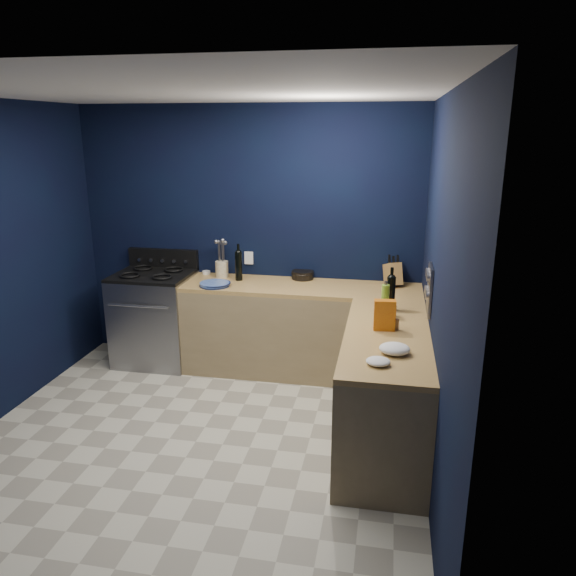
% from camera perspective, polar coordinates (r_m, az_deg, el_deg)
% --- Properties ---
extents(floor, '(3.50, 3.50, 0.02)m').
position_cam_1_polar(floor, '(4.51, -9.62, -15.67)').
color(floor, '#BCB8A5').
rests_on(floor, ground).
extents(ceiling, '(3.50, 3.50, 0.02)m').
position_cam_1_polar(ceiling, '(3.84, -11.58, 19.72)').
color(ceiling, silver).
rests_on(ceiling, ground).
extents(wall_back, '(3.50, 0.02, 2.60)m').
position_cam_1_polar(wall_back, '(5.61, -4.10, 5.40)').
color(wall_back, black).
rests_on(wall_back, ground).
extents(wall_right, '(0.02, 3.50, 2.60)m').
position_cam_1_polar(wall_right, '(3.74, 15.59, -0.82)').
color(wall_right, black).
rests_on(wall_right, ground).
extents(wall_front, '(3.50, 0.02, 2.60)m').
position_cam_1_polar(wall_front, '(2.53, -25.04, -10.26)').
color(wall_front, black).
rests_on(wall_front, ground).
extents(cab_back, '(2.30, 0.63, 0.86)m').
position_cam_1_polar(cab_back, '(5.42, 1.38, -4.54)').
color(cab_back, '#927C56').
rests_on(cab_back, floor).
extents(top_back, '(2.30, 0.63, 0.04)m').
position_cam_1_polar(top_back, '(5.28, 1.41, 0.03)').
color(top_back, olive).
rests_on(top_back, cab_back).
extents(cab_right, '(0.63, 1.67, 0.86)m').
position_cam_1_polar(cab_right, '(4.31, 10.03, -10.59)').
color(cab_right, '#927C56').
rests_on(cab_right, floor).
extents(top_right, '(0.63, 1.67, 0.04)m').
position_cam_1_polar(top_right, '(4.13, 10.34, -5.01)').
color(top_right, olive).
rests_on(top_right, cab_right).
extents(gas_range, '(0.76, 0.66, 0.92)m').
position_cam_1_polar(gas_range, '(5.83, -13.69, -3.19)').
color(gas_range, gray).
rests_on(gas_range, floor).
extents(oven_door, '(0.59, 0.02, 0.42)m').
position_cam_1_polar(oven_door, '(5.56, -14.99, -4.34)').
color(oven_door, black).
rests_on(oven_door, gas_range).
extents(cooktop, '(0.76, 0.66, 0.03)m').
position_cam_1_polar(cooktop, '(5.69, -14.01, 1.33)').
color(cooktop, black).
rests_on(cooktop, gas_range).
extents(backguard, '(0.76, 0.06, 0.20)m').
position_cam_1_polar(backguard, '(5.93, -12.89, 3.05)').
color(backguard, black).
rests_on(backguard, gas_range).
extents(spice_panel, '(0.02, 0.28, 0.38)m').
position_cam_1_polar(spice_panel, '(4.29, 14.59, -0.19)').
color(spice_panel, gray).
rests_on(spice_panel, wall_right).
extents(wall_outlet, '(0.09, 0.02, 0.13)m').
position_cam_1_polar(wall_outlet, '(5.63, -4.12, 3.16)').
color(wall_outlet, white).
rests_on(wall_outlet, wall_back).
extents(plate_stack, '(0.34, 0.34, 0.04)m').
position_cam_1_polar(plate_stack, '(5.30, -7.69, 0.39)').
color(plate_stack, '#344C9D').
rests_on(plate_stack, top_back).
extents(ramekin, '(0.10, 0.10, 0.03)m').
position_cam_1_polar(ramekin, '(5.76, -8.54, 1.63)').
color(ramekin, white).
rests_on(ramekin, top_back).
extents(utensil_crock, '(0.15, 0.15, 0.16)m').
position_cam_1_polar(utensil_crock, '(5.61, -6.93, 1.98)').
color(utensil_crock, '#F2EEC3').
rests_on(utensil_crock, top_back).
extents(wine_bottle_back, '(0.09, 0.09, 0.29)m').
position_cam_1_polar(wine_bottle_back, '(5.45, -5.18, 2.29)').
color(wine_bottle_back, black).
rests_on(wine_bottle_back, top_back).
extents(lemon_basket, '(0.28, 0.28, 0.08)m').
position_cam_1_polar(lemon_basket, '(5.50, 1.54, 1.38)').
color(lemon_basket, black).
rests_on(lemon_basket, top_back).
extents(knife_block, '(0.21, 0.28, 0.26)m').
position_cam_1_polar(knife_block, '(5.36, 10.90, 1.41)').
color(knife_block, olive).
rests_on(knife_block, top_back).
extents(wine_bottle_right, '(0.09, 0.09, 0.29)m').
position_cam_1_polar(wine_bottle_right, '(4.59, 10.70, -0.63)').
color(wine_bottle_right, black).
rests_on(wine_bottle_right, top_right).
extents(oil_bottle, '(0.07, 0.07, 0.27)m').
position_cam_1_polar(oil_bottle, '(4.43, 10.11, -1.36)').
color(oil_bottle, '#79AB29').
rests_on(oil_bottle, top_right).
extents(spice_jar_near, '(0.06, 0.06, 0.10)m').
position_cam_1_polar(spice_jar_near, '(4.48, 11.01, -2.36)').
color(spice_jar_near, olive).
rests_on(spice_jar_near, top_right).
extents(spice_jar_far, '(0.06, 0.06, 0.09)m').
position_cam_1_polar(spice_jar_far, '(4.20, 11.23, -3.75)').
color(spice_jar_far, olive).
rests_on(spice_jar_far, top_right).
extents(crouton_bag, '(0.17, 0.09, 0.23)m').
position_cam_1_polar(crouton_bag, '(4.16, 10.06, -2.81)').
color(crouton_bag, '#A1280C').
rests_on(crouton_bag, top_right).
extents(towel_front, '(0.22, 0.19, 0.07)m').
position_cam_1_polar(towel_front, '(3.76, 11.09, -6.26)').
color(towel_front, white).
rests_on(towel_front, top_right).
extents(towel_end, '(0.17, 0.16, 0.05)m').
position_cam_1_polar(towel_end, '(3.58, 9.41, -7.58)').
color(towel_end, white).
rests_on(towel_end, top_right).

